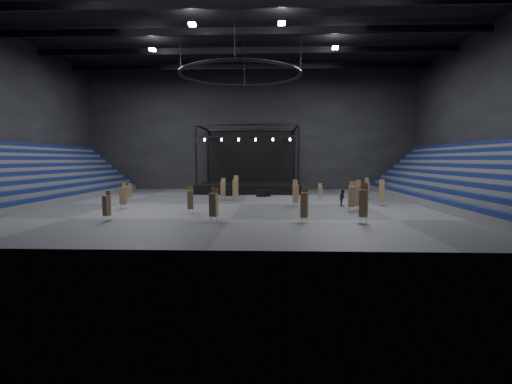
{
  "coord_description": "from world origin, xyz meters",
  "views": [
    {
      "loc": [
        3.14,
        -40.5,
        4.52
      ],
      "look_at": [
        1.65,
        -2.0,
        1.4
      ],
      "focal_mm": 28.0,
      "sensor_mm": 36.0,
      "label": 1
    }
  ],
  "objects_px": {
    "chair_stack_0": "(296,193)",
    "flight_case_right": "(265,193)",
    "chair_stack_10": "(107,205)",
    "chair_stack_3": "(358,195)",
    "man_center": "(190,196)",
    "flight_case_mid": "(262,194)",
    "chair_stack_4": "(214,204)",
    "chair_stack_1": "(223,188)",
    "chair_stack_9": "(129,191)",
    "chair_stack_5": "(123,195)",
    "chair_stack_12": "(304,204)",
    "chair_stack_7": "(352,196)",
    "chair_stack_6": "(190,199)",
    "flight_case_left": "(231,192)",
    "chair_stack_2": "(236,188)",
    "chair_stack_13": "(382,192)",
    "chair_stack_8": "(367,189)",
    "chair_stack_11": "(320,191)",
    "stage": "(249,181)",
    "crew_member": "(343,198)",
    "chair_stack_14": "(364,203)"
  },
  "relations": [
    {
      "from": "flight_case_right",
      "to": "crew_member",
      "type": "height_order",
      "value": "crew_member"
    },
    {
      "from": "flight_case_right",
      "to": "chair_stack_5",
      "type": "distance_m",
      "value": 18.43
    },
    {
      "from": "chair_stack_3",
      "to": "chair_stack_13",
      "type": "height_order",
      "value": "chair_stack_3"
    },
    {
      "from": "chair_stack_2",
      "to": "chair_stack_5",
      "type": "bearing_deg",
      "value": -131.83
    },
    {
      "from": "chair_stack_1",
      "to": "chair_stack_8",
      "type": "relative_size",
      "value": 0.98
    },
    {
      "from": "chair_stack_6",
      "to": "chair_stack_8",
      "type": "xyz_separation_m",
      "value": [
        17.65,
        12.53,
        0.07
      ]
    },
    {
      "from": "chair_stack_9",
      "to": "chair_stack_10",
      "type": "xyz_separation_m",
      "value": [
        3.48,
        -14.31,
        0.12
      ]
    },
    {
      "from": "chair_stack_14",
      "to": "man_center",
      "type": "distance_m",
      "value": 19.31
    },
    {
      "from": "flight_case_right",
      "to": "chair_stack_9",
      "type": "bearing_deg",
      "value": -158.5
    },
    {
      "from": "chair_stack_7",
      "to": "flight_case_right",
      "type": "bearing_deg",
      "value": 137.59
    },
    {
      "from": "chair_stack_0",
      "to": "chair_stack_13",
      "type": "relative_size",
      "value": 1.01
    },
    {
      "from": "chair_stack_9",
      "to": "chair_stack_1",
      "type": "bearing_deg",
      "value": 26.31
    },
    {
      "from": "flight_case_left",
      "to": "chair_stack_9",
      "type": "distance_m",
      "value": 12.48
    },
    {
      "from": "stage",
      "to": "chair_stack_4",
      "type": "bearing_deg",
      "value": -92.09
    },
    {
      "from": "chair_stack_10",
      "to": "chair_stack_1",
      "type": "bearing_deg",
      "value": 90.7
    },
    {
      "from": "flight_case_right",
      "to": "chair_stack_10",
      "type": "height_order",
      "value": "chair_stack_10"
    },
    {
      "from": "flight_case_mid",
      "to": "chair_stack_1",
      "type": "relative_size",
      "value": 0.48
    },
    {
      "from": "chair_stack_9",
      "to": "chair_stack_12",
      "type": "bearing_deg",
      "value": -20.99
    },
    {
      "from": "flight_case_mid",
      "to": "chair_stack_4",
      "type": "distance_m",
      "value": 20.34
    },
    {
      "from": "chair_stack_0",
      "to": "flight_case_right",
      "type": "bearing_deg",
      "value": 95.51
    },
    {
      "from": "flight_case_left",
      "to": "chair_stack_7",
      "type": "distance_m",
      "value": 19.22
    },
    {
      "from": "stage",
      "to": "chair_stack_1",
      "type": "xyz_separation_m",
      "value": [
        -2.34,
        -11.96,
        -0.17
      ]
    },
    {
      "from": "chair_stack_2",
      "to": "chair_stack_13",
      "type": "height_order",
      "value": "chair_stack_2"
    },
    {
      "from": "man_center",
      "to": "chair_stack_0",
      "type": "bearing_deg",
      "value": 170.05
    },
    {
      "from": "chair_stack_3",
      "to": "man_center",
      "type": "distance_m",
      "value": 16.92
    },
    {
      "from": "chair_stack_6",
      "to": "chair_stack_11",
      "type": "relative_size",
      "value": 1.22
    },
    {
      "from": "chair_stack_6",
      "to": "man_center",
      "type": "distance_m",
      "value": 7.84
    },
    {
      "from": "chair_stack_4",
      "to": "chair_stack_5",
      "type": "distance_m",
      "value": 12.26
    },
    {
      "from": "chair_stack_7",
      "to": "crew_member",
      "type": "height_order",
      "value": "chair_stack_7"
    },
    {
      "from": "flight_case_left",
      "to": "chair_stack_8",
      "type": "relative_size",
      "value": 0.54
    },
    {
      "from": "flight_case_right",
      "to": "chair_stack_2",
      "type": "relative_size",
      "value": 0.44
    },
    {
      "from": "flight_case_right",
      "to": "chair_stack_1",
      "type": "relative_size",
      "value": 0.5
    },
    {
      "from": "chair_stack_9",
      "to": "flight_case_left",
      "type": "bearing_deg",
      "value": 49.96
    },
    {
      "from": "stage",
      "to": "chair_stack_10",
      "type": "xyz_separation_m",
      "value": [
        -9.12,
        -27.71,
        -0.3
      ]
    },
    {
      "from": "chair_stack_10",
      "to": "chair_stack_11",
      "type": "height_order",
      "value": "chair_stack_10"
    },
    {
      "from": "stage",
      "to": "chair_stack_10",
      "type": "relative_size",
      "value": 6.28
    },
    {
      "from": "chair_stack_3",
      "to": "chair_stack_4",
      "type": "height_order",
      "value": "chair_stack_3"
    },
    {
      "from": "flight_case_right",
      "to": "chair_stack_4",
      "type": "bearing_deg",
      "value": -99.41
    },
    {
      "from": "flight_case_mid",
      "to": "chair_stack_0",
      "type": "relative_size",
      "value": 0.45
    },
    {
      "from": "stage",
      "to": "chair_stack_12",
      "type": "distance_m",
      "value": 28.76
    },
    {
      "from": "chair_stack_9",
      "to": "chair_stack_10",
      "type": "relative_size",
      "value": 0.86
    },
    {
      "from": "chair_stack_5",
      "to": "chair_stack_12",
      "type": "relative_size",
      "value": 0.92
    },
    {
      "from": "flight_case_left",
      "to": "chair_stack_1",
      "type": "bearing_deg",
      "value": -93.96
    },
    {
      "from": "chair_stack_1",
      "to": "chair_stack_9",
      "type": "relative_size",
      "value": 1.28
    },
    {
      "from": "chair_stack_3",
      "to": "man_center",
      "type": "xyz_separation_m",
      "value": [
        -16.19,
        4.89,
        -0.58
      ]
    },
    {
      "from": "chair_stack_12",
      "to": "chair_stack_6",
      "type": "bearing_deg",
      "value": 173.36
    },
    {
      "from": "chair_stack_2",
      "to": "chair_stack_1",
      "type": "bearing_deg",
      "value": 154.03
    },
    {
      "from": "flight_case_mid",
      "to": "chair_stack_12",
      "type": "distance_m",
      "value": 20.44
    },
    {
      "from": "chair_stack_6",
      "to": "chair_stack_12",
      "type": "height_order",
      "value": "chair_stack_12"
    },
    {
      "from": "chair_stack_0",
      "to": "chair_stack_4",
      "type": "bearing_deg",
      "value": -133.68
    }
  ]
}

